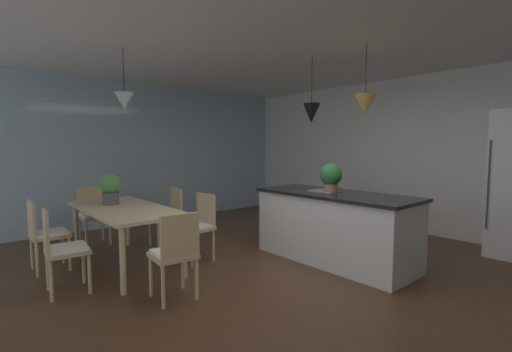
# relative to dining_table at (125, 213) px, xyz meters

# --- Properties ---
(ground_plane) EXTENTS (10.00, 8.40, 0.04)m
(ground_plane) POSITION_rel_dining_table_xyz_m (1.76, 1.26, -0.69)
(ground_plane) COLOR #4C301E
(ceiling_slab) EXTENTS (10.00, 8.40, 0.12)m
(ceiling_slab) POSITION_rel_dining_table_xyz_m (1.76, 1.26, 2.09)
(ceiling_slab) COLOR white
(wall_back_kitchen) EXTENTS (10.00, 0.12, 2.70)m
(wall_back_kitchen) POSITION_rel_dining_table_xyz_m (1.76, 4.52, 0.68)
(wall_back_kitchen) COLOR white
(wall_back_kitchen) RESTS_ON ground_plane
(window_wall_left_glazing) EXTENTS (0.06, 8.40, 2.70)m
(window_wall_left_glazing) POSITION_rel_dining_table_xyz_m (-2.30, 1.26, 0.68)
(window_wall_left_glazing) COLOR #9EB7C6
(window_wall_left_glazing) RESTS_ON ground_plane
(dining_table) EXTENTS (1.88, 0.86, 0.74)m
(dining_table) POSITION_rel_dining_table_xyz_m (0.00, 0.00, 0.00)
(dining_table) COLOR #D1B284
(dining_table) RESTS_ON ground_plane
(chair_near_right) EXTENTS (0.44, 0.44, 0.87)m
(chair_near_right) POSITION_rel_dining_table_xyz_m (0.42, -0.80, -0.20)
(chair_near_right) COLOR tan
(chair_near_right) RESTS_ON ground_plane
(chair_far_right) EXTENTS (0.43, 0.43, 0.87)m
(chair_far_right) POSITION_rel_dining_table_xyz_m (0.42, 0.80, -0.20)
(chair_far_right) COLOR tan
(chair_far_right) RESTS_ON ground_plane
(chair_kitchen_end) EXTENTS (0.44, 0.44, 0.87)m
(chair_kitchen_end) POSITION_rel_dining_table_xyz_m (1.31, -0.00, -0.20)
(chair_kitchen_end) COLOR tan
(chair_kitchen_end) RESTS_ON ground_plane
(chair_window_end) EXTENTS (0.41, 0.41, 0.87)m
(chair_window_end) POSITION_rel_dining_table_xyz_m (-1.31, -0.00, -0.20)
(chair_window_end) COLOR tan
(chair_window_end) RESTS_ON ground_plane
(chair_near_left) EXTENTS (0.40, 0.40, 0.87)m
(chair_near_left) POSITION_rel_dining_table_xyz_m (-0.42, -0.80, -0.20)
(chair_near_left) COLOR tan
(chair_near_left) RESTS_ON ground_plane
(chair_far_left) EXTENTS (0.43, 0.43, 0.87)m
(chair_far_left) POSITION_rel_dining_table_xyz_m (-0.42, 0.80, -0.20)
(chair_far_left) COLOR tan
(chair_far_left) RESTS_ON ground_plane
(kitchen_island) EXTENTS (2.11, 0.86, 0.91)m
(kitchen_island) POSITION_rel_dining_table_xyz_m (1.61, 2.13, -0.21)
(kitchen_island) COLOR silver
(kitchen_island) RESTS_ON ground_plane
(pendant_over_table) EXTENTS (0.22, 0.22, 0.75)m
(pendant_over_table) POSITION_rel_dining_table_xyz_m (-0.02, 0.05, 1.38)
(pendant_over_table) COLOR black
(pendant_over_island_main) EXTENTS (0.23, 0.23, 0.89)m
(pendant_over_island_main) POSITION_rel_dining_table_xyz_m (1.20, 2.13, 1.27)
(pendant_over_island_main) COLOR black
(pendant_over_island_aux) EXTENTS (0.25, 0.25, 0.83)m
(pendant_over_island_aux) POSITION_rel_dining_table_xyz_m (2.02, 2.13, 1.32)
(pendant_over_island_aux) COLOR black
(potted_plant_on_island) EXTENTS (0.29, 0.29, 0.37)m
(potted_plant_on_island) POSITION_rel_dining_table_xyz_m (1.54, 2.13, 0.44)
(potted_plant_on_island) COLOR #8C664C
(potted_plant_on_island) RESTS_ON kitchen_island
(potted_plant_on_table) EXTENTS (0.27, 0.27, 0.41)m
(potted_plant_on_table) POSITION_rel_dining_table_xyz_m (-0.33, -0.05, 0.29)
(potted_plant_on_table) COLOR #4C4C51
(potted_plant_on_table) RESTS_ON dining_table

